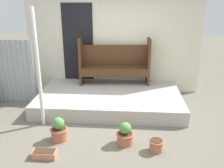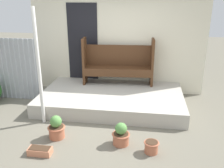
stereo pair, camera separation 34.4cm
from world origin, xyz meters
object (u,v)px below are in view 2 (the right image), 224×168
Objects in this scene: support_post at (39,69)px; bench at (118,62)px; flower_pot_middle at (121,135)px; flower_pot_right at (151,147)px; planter_box_rect at (40,151)px; flower_pot_left at (56,128)px.

bench is at bearing 52.38° from support_post.
flower_pot_right is (0.54, -0.18, -0.07)m from flower_pot_middle.
support_post reaches higher than planter_box_rect.
flower_pot_right is at bearing -7.29° from flower_pot_left.
planter_box_rect is (-0.10, -0.54, -0.13)m from flower_pot_left.
bench is 2.77m from flower_pot_right.
support_post reaches higher than flower_pot_left.
bench reaches higher than flower_pot_right.
flower_pot_left is 1.20m from flower_pot_middle.
flower_pot_right is (0.88, -2.52, -0.78)m from bench.
support_post is 5.20× the size of flower_pot_left.
bench is 2.47m from flower_pot_middle.
bench reaches higher than planter_box_rect.
bench is at bearing 69.41° from flower_pot_left.
support_post is 1.29× the size of bench.
flower_pot_left is 1.72× the size of flower_pot_right.
support_post is 2.04m from flower_pot_middle.
flower_pot_middle is (1.69, -0.59, -0.98)m from support_post.
flower_pot_left is at bearing -48.63° from support_post.
bench is at bearing 71.27° from planter_box_rect.
support_post reaches higher than bench.
flower_pot_middle is 1.60× the size of flower_pot_right.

